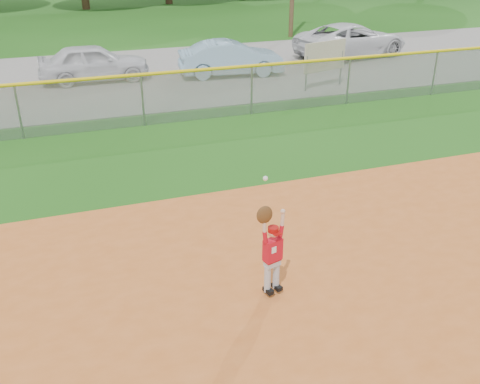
% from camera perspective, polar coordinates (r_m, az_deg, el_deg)
% --- Properties ---
extents(ground, '(120.00, 120.00, 0.00)m').
position_cam_1_polar(ground, '(7.51, 3.85, -17.09)').
color(ground, '#1E5714').
rests_on(ground, ground).
extents(parking_strip, '(44.00, 10.00, 0.03)m').
position_cam_1_polar(parking_strip, '(21.73, -12.93, 11.84)').
color(parking_strip, gray).
rests_on(parking_strip, ground).
extents(car_white_a, '(4.03, 1.64, 1.37)m').
position_cam_1_polar(car_white_a, '(21.19, -15.33, 13.17)').
color(car_white_a, silver).
rests_on(car_white_a, parking_strip).
extents(car_blue, '(4.14, 1.84, 1.32)m').
position_cam_1_polar(car_blue, '(21.33, -0.97, 14.08)').
color(car_blue, '#8BB4D0').
rests_on(car_blue, parking_strip).
extents(car_white_b, '(5.58, 3.35, 1.45)m').
position_cam_1_polar(car_white_b, '(25.22, 11.80, 15.59)').
color(car_white_b, white).
rests_on(car_white_b, parking_strip).
extents(sponsor_sign, '(1.83, 0.56, 1.67)m').
position_cam_1_polar(sponsor_sign, '(19.69, 9.04, 13.99)').
color(sponsor_sign, gray).
rests_on(sponsor_sign, ground).
extents(outfield_fence, '(40.06, 0.10, 1.55)m').
position_cam_1_polar(outfield_fence, '(15.76, -10.37, 10.02)').
color(outfield_fence, gray).
rests_on(outfield_fence, ground).
extents(ballplayer, '(0.50, 0.26, 1.99)m').
position_cam_1_polar(ballplayer, '(8.05, 3.37, -6.08)').
color(ballplayer, silver).
rests_on(ballplayer, ground).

